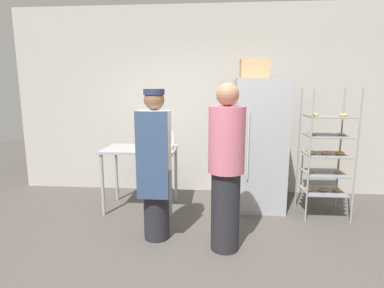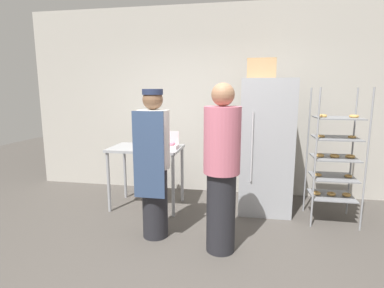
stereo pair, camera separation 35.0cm
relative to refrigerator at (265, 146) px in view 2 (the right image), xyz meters
name	(u,v)px [view 2 (the right image)]	position (x,y,z in m)	size (l,w,h in m)	color
ground_plane	(194,263)	(-0.74, -1.55, -0.92)	(14.00, 14.00, 0.00)	#4C4742
back_wall	(218,101)	(-0.74, 0.71, 0.59)	(6.40, 0.12, 3.01)	#B7B2A8
refrigerator	(265,146)	(0.00, 0.00, 0.00)	(0.70, 0.76, 1.83)	#9EA0A5
baking_rack	(335,158)	(0.84, -0.25, -0.08)	(0.59, 0.52, 1.72)	#93969B
prep_counter	(146,155)	(-1.67, -0.21, -0.15)	(1.00, 0.66, 0.88)	#9EA0A5
donut_box	(169,145)	(-1.32, -0.24, 0.01)	(0.24, 0.19, 0.23)	silver
blender_pitcher	(151,137)	(-1.65, -0.04, 0.09)	(0.12, 0.12, 0.27)	black
cardboard_storage_box	(261,69)	(-0.10, 0.04, 1.05)	(0.38, 0.33, 0.27)	tan
person_baker	(154,162)	(-1.28, -1.08, -0.04)	(0.36, 0.38, 1.69)	#232328
person_customer	(222,169)	(-0.51, -1.26, -0.02)	(0.37, 0.37, 1.75)	#232328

